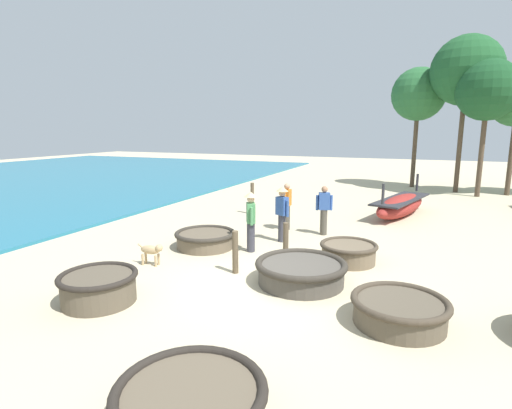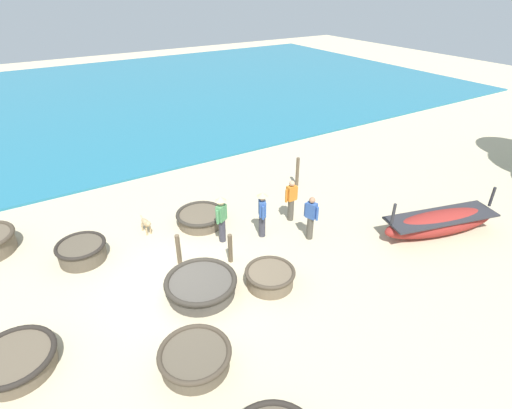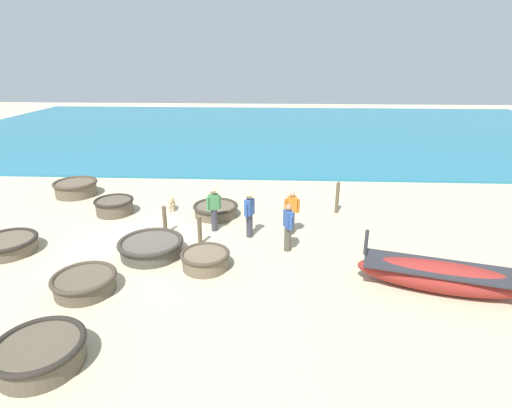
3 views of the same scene
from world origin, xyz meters
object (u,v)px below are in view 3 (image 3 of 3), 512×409
Objects in this scene: coracle_far_right at (85,282)px; mooring_post_mid_beach at (200,230)px; coracle_upturned at (76,188)px; fisherman_with_hat at (214,205)px; fisherman_standing_right at (249,211)px; fisherman_crouching at (288,226)px; coracle_far_left at (40,353)px; long_boat_red_hull at (440,276)px; dog at (172,202)px; coracle_center at (205,259)px; coracle_front_left at (8,245)px; coracle_weathered at (151,247)px; fisherman_by_coracle at (292,211)px; mooring_post_inland at (337,198)px; coracle_beside_post at (114,206)px; coracle_tilted at (216,210)px; mooring_post_shoreline at (165,220)px.

coracle_far_right is 3.87m from mooring_post_mid_beach.
mooring_post_mid_beach is at bearing 54.39° from coracle_upturned.
coracle_upturned is 1.12× the size of fisherman_with_hat.
fisherman_standing_right reaches higher than coracle_upturned.
fisherman_crouching is at bearing 83.92° from mooring_post_mid_beach.
coracle_far_left is 9.54m from long_boat_red_hull.
coracle_far_right is at bearing -35.04° from fisherman_with_hat.
dog is (-3.23, -4.52, -0.46)m from fisherman_crouching.
coracle_center reaches higher than coracle_front_left.
coracle_upturned is at bearing -152.76° from coracle_far_right.
coracle_weathered is at bearing 4.36° from dog.
coracle_far_right is 2.39m from coracle_weathered.
fisherman_by_coracle is (-1.29, 0.16, 0.00)m from fisherman_crouching.
coracle_far_left is 6.00m from mooring_post_mid_beach.
coracle_front_left is 11.50m from mooring_post_inland.
coracle_center is at bearing 46.57° from coracle_beside_post.
coracle_beside_post is 4.43m from fisherman_with_hat.
coracle_tilted is 2.40m from fisherman_standing_right.
mooring_post_mid_beach is at bearing 56.70° from coracle_beside_post.
long_boat_red_hull is at bearing 61.60° from fisherman_with_hat.
coracle_upturned reaches higher than coracle_center.
coracle_far_left is 1.08× the size of fisherman_with_hat.
coracle_far_left is 1.44× the size of mooring_post_inland.
coracle_upturned is 4.99m from dog.
coracle_front_left is at bearing -48.42° from dog.
fisherman_standing_right is (-1.48, 2.96, 0.68)m from coracle_weathered.
dog is 6.54m from mooring_post_inland.
coracle_tilted is at bearing -141.62° from fisherman_standing_right.
fisherman_by_coracle is (-0.33, 1.43, -0.12)m from fisherman_standing_right.
mooring_post_mid_beach is at bearing 60.31° from mooring_post_shoreline.
coracle_weathered is at bearing 170.40° from coracle_far_left.
fisherman_standing_right is (-0.96, -1.27, 0.12)m from fisherman_crouching.
coracle_far_right is 6.01m from coracle_tilted.
fisherman_by_coracle is at bearing 141.65° from coracle_far_left.
fisherman_standing_right is 1.06× the size of fisherman_by_coracle.
coracle_front_left is (-2.05, -3.43, 0.00)m from coracle_far_right.
coracle_weathered is at bearing -111.20° from coracle_center.
dog is (-2.27, -3.25, -0.59)m from fisherman_standing_right.
coracle_center is 4.00m from coracle_tilted.
coracle_far_left is at bearing -43.67° from fisherman_crouching.
coracle_beside_post is 0.84× the size of coracle_front_left.
coracle_weathered reaches higher than coracle_far_right.
coracle_weathered is 1.39× the size of coracle_center.
coracle_far_left reaches higher than dog.
fisherman_standing_right is at bearing 148.89° from coracle_far_left.
fisherman_standing_right is 2.44× the size of dog.
coracle_far_left is at bearing 7.11° from coracle_far_right.
fisherman_standing_right is at bearing 112.64° from mooring_post_mid_beach.
mooring_post_shoreline is at bearing 172.61° from coracle_far_left.
coracle_far_right is at bearing -64.03° from fisherman_crouching.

